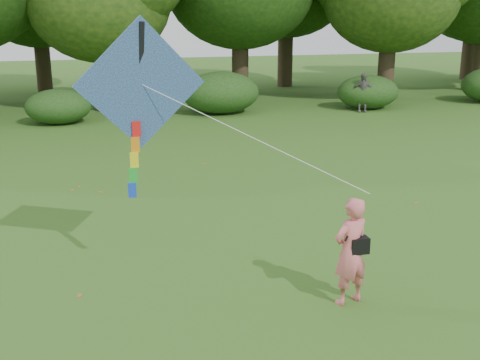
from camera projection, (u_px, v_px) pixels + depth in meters
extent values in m
plane|color=#265114|center=(289.00, 299.00, 9.83)|extent=(100.00, 100.00, 0.00)
imported|color=#E16A6F|center=(351.00, 251.00, 9.49)|extent=(0.74, 0.59, 1.78)
imported|color=#646059|center=(363.00, 93.00, 27.30)|extent=(1.13, 0.80, 1.78)
cube|color=black|center=(359.00, 245.00, 9.46)|extent=(0.30, 0.20, 0.26)
cylinder|color=black|center=(353.00, 225.00, 9.33)|extent=(0.33, 0.14, 0.47)
cube|color=#2748AA|center=(141.00, 84.00, 9.63)|extent=(2.14, 0.37, 2.15)
cube|color=black|center=(141.00, 84.00, 9.66)|extent=(0.18, 0.39, 1.96)
cylinder|color=white|center=(253.00, 138.00, 9.44)|extent=(3.27, 1.77, 1.59)
cube|color=red|center=(136.00, 129.00, 9.83)|extent=(0.14, 0.06, 0.26)
cube|color=orange|center=(135.00, 145.00, 9.89)|extent=(0.14, 0.06, 0.26)
cube|color=yellow|center=(134.00, 160.00, 9.96)|extent=(0.14, 0.06, 0.26)
cube|color=green|center=(133.00, 175.00, 10.02)|extent=(0.14, 0.06, 0.26)
cube|color=blue|center=(132.00, 190.00, 10.09)|extent=(0.14, 0.06, 0.26)
cylinder|color=#3A2D1E|center=(104.00, 76.00, 27.49)|extent=(0.80, 0.80, 3.15)
ellipsoid|color=#1E3F11|center=(99.00, 0.00, 26.57)|extent=(6.40, 6.40, 5.44)
cylinder|color=#3A2D1E|center=(240.00, 63.00, 31.00)|extent=(0.86, 0.86, 3.67)
cylinder|color=#3A2D1E|center=(386.00, 67.00, 30.43)|extent=(0.83, 0.83, 3.43)
cylinder|color=#3A2D1E|center=(43.00, 61.00, 33.68)|extent=(0.84, 0.84, 3.50)
cylinder|color=#3A2D1E|center=(285.00, 53.00, 36.12)|extent=(0.90, 0.90, 4.02)
cylinder|color=#3A2D1E|center=(468.00, 52.00, 39.84)|extent=(0.85, 0.85, 3.57)
ellipsoid|color=#264919|center=(58.00, 107.00, 24.54)|extent=(2.66, 2.09, 1.42)
ellipsoid|color=#264919|center=(221.00, 93.00, 26.95)|extent=(3.50, 2.75, 1.88)
ellipsoid|color=#264919|center=(368.00, 92.00, 28.25)|extent=(2.94, 2.31, 1.58)
cube|color=#8F5F27|center=(72.00, 190.00, 15.71)|extent=(0.12, 0.14, 0.01)
cube|color=#8F5F27|center=(80.00, 295.00, 9.95)|extent=(0.10, 0.13, 0.01)
cube|color=#8F5F27|center=(79.00, 186.00, 16.03)|extent=(0.12, 0.14, 0.01)
cube|color=#8F5F27|center=(203.00, 164.00, 18.36)|extent=(0.14, 0.14, 0.01)
cube|color=#8F5F27|center=(416.00, 203.00, 14.68)|extent=(0.14, 0.11, 0.01)
cube|color=#8F5F27|center=(101.00, 192.00, 15.54)|extent=(0.14, 0.14, 0.01)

